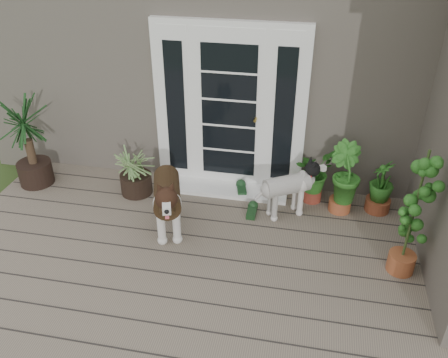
# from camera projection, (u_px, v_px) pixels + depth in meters

# --- Properties ---
(deck) EXTENTS (6.20, 4.60, 0.12)m
(deck) POSITION_uv_depth(u_px,v_px,m) (207.00, 308.00, 4.55)
(deck) COLOR #6B5B4C
(deck) RESTS_ON ground
(house_main) EXTENTS (7.40, 4.00, 3.10)m
(house_main) POSITION_uv_depth(u_px,v_px,m) (267.00, 38.00, 7.33)
(house_main) COLOR #665E54
(house_main) RESTS_ON ground
(door_unit) EXTENTS (1.90, 0.14, 2.15)m
(door_unit) POSITION_uv_depth(u_px,v_px,m) (229.00, 109.00, 5.83)
(door_unit) COLOR white
(door_unit) RESTS_ON deck
(door_step) EXTENTS (1.60, 0.40, 0.05)m
(door_step) POSITION_uv_depth(u_px,v_px,m) (226.00, 189.00, 6.21)
(door_step) COLOR white
(door_step) RESTS_ON deck
(brindle_dog) EXTENTS (0.68, 1.02, 0.79)m
(brindle_dog) POSITION_uv_depth(u_px,v_px,m) (168.00, 203.00, 5.28)
(brindle_dog) COLOR #3E2A16
(brindle_dog) RESTS_ON deck
(white_dog) EXTENTS (0.79, 0.65, 0.61)m
(white_dog) POSITION_uv_depth(u_px,v_px,m) (286.00, 193.00, 5.61)
(white_dog) COLOR silver
(white_dog) RESTS_ON deck
(spider_plant) EXTENTS (0.75, 0.75, 0.72)m
(spider_plant) POSITION_uv_depth(u_px,v_px,m) (135.00, 169.00, 6.00)
(spider_plant) COLOR #8CA163
(spider_plant) RESTS_ON deck
(yucca) EXTENTS (1.12, 1.12, 1.22)m
(yucca) POSITION_uv_depth(u_px,v_px,m) (28.00, 142.00, 6.08)
(yucca) COLOR black
(yucca) RESTS_ON deck
(herb_a) EXTENTS (0.66, 0.66, 0.63)m
(herb_a) POSITION_uv_depth(u_px,v_px,m) (314.00, 179.00, 5.87)
(herb_a) COLOR #2B631C
(herb_a) RESTS_ON deck
(herb_b) EXTENTS (0.64, 0.64, 0.68)m
(herb_b) POSITION_uv_depth(u_px,v_px,m) (342.00, 187.00, 5.67)
(herb_b) COLOR #25621C
(herb_b) RESTS_ON deck
(herb_c) EXTENTS (0.41, 0.41, 0.54)m
(herb_c) POSITION_uv_depth(u_px,v_px,m) (380.00, 192.00, 5.70)
(herb_c) COLOR #1C5F1B
(herb_c) RESTS_ON deck
(sapling) EXTENTS (0.45, 0.45, 1.47)m
(sapling) POSITION_uv_depth(u_px,v_px,m) (414.00, 213.00, 4.54)
(sapling) COLOR #1A5C1A
(sapling) RESTS_ON deck
(clog_left) EXTENTS (0.23, 0.37, 0.10)m
(clog_left) POSITION_uv_depth(u_px,v_px,m) (241.00, 189.00, 6.16)
(clog_left) COLOR #16391B
(clog_left) RESTS_ON deck
(clog_right) EXTENTS (0.15, 0.32, 0.10)m
(clog_right) POSITION_uv_depth(u_px,v_px,m) (252.00, 210.00, 5.75)
(clog_right) COLOR #143316
(clog_right) RESTS_ON deck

